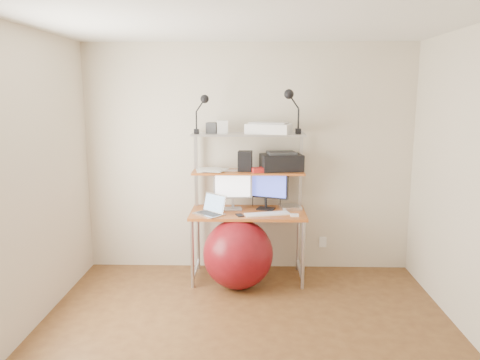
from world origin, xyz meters
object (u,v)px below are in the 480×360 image
object	(u,v)px
exercise_ball	(238,254)
monitor_silver	(233,187)
laptop	(212,210)
printer	(281,162)
monitor_black	(266,187)

from	to	relation	value
exercise_ball	monitor_silver	bearing A→B (deg)	100.97
laptop	exercise_ball	distance (m)	0.52
printer	monitor_silver	bearing A→B (deg)	177.24
monitor_silver	monitor_black	size ratio (longest dim) A/B	0.95
monitor_black	laptop	distance (m)	0.64
monitor_silver	printer	distance (m)	0.58
monitor_black	printer	xyz separation A→B (m)	(0.16, 0.05, 0.26)
monitor_silver	exercise_ball	world-z (taller)	monitor_silver
monitor_black	laptop	size ratio (longest dim) A/B	1.28
monitor_black	laptop	world-z (taller)	monitor_black
monitor_silver	exercise_ball	bearing A→B (deg)	-85.49
laptop	printer	world-z (taller)	printer
laptop	printer	distance (m)	0.90
exercise_ball	monitor_black	bearing A→B (deg)	50.43
printer	exercise_ball	distance (m)	1.07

